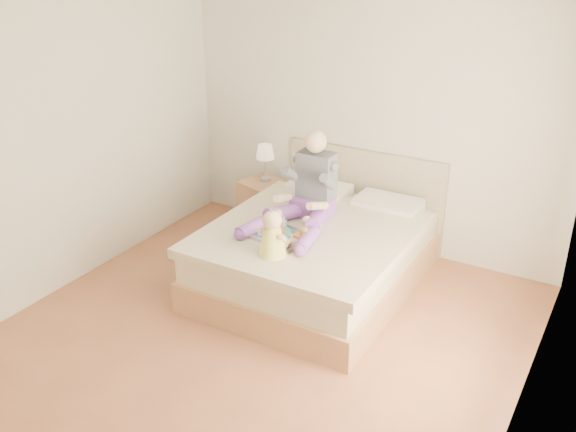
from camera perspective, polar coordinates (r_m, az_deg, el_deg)
The scene contains 7 objects.
room at distance 4.57m, azimuth -2.24°, elevation 4.59°, with size 4.02×4.22×2.71m.
bed at distance 5.94m, azimuth 2.83°, elevation -3.06°, with size 1.70×2.18×1.00m.
nightstand at distance 6.91m, azimuth -2.05°, elevation 0.79°, with size 0.58×0.54×0.58m.
lamp at distance 6.72m, azimuth -2.05°, elevation 5.55°, with size 0.20×0.20×0.40m.
adult at distance 5.76m, azimuth 1.69°, elevation 1.89°, with size 0.70×0.98×0.83m.
tray at distance 5.49m, azimuth -0.43°, elevation -1.67°, with size 0.54×0.47×0.14m.
baby at distance 5.17m, azimuth -1.34°, elevation -1.87°, with size 0.26×0.34×0.39m.
Camera 1 is at (2.40, -3.61, 3.06)m, focal length 40.00 mm.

